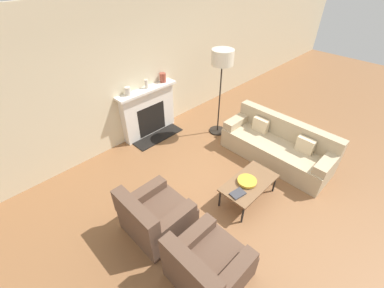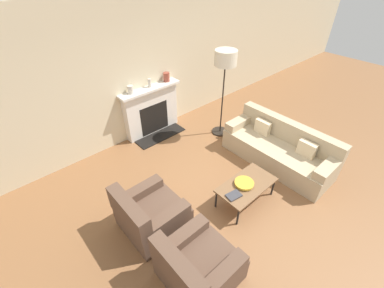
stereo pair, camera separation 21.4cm
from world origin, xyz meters
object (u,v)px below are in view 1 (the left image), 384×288
Objects in this scene: couch at (277,146)px; fireplace at (149,112)px; bowl at (247,181)px; mantel_vase_left at (128,91)px; coffee_table at (249,183)px; mantel_vase_center_right at (163,78)px; armchair_far at (155,217)px; armchair_near at (207,266)px; mantel_vase_center_left at (146,84)px; book at (238,194)px; floor_lamp at (222,64)px.

fireplace is at bearing -154.12° from couch.
mantel_vase_left is at bearing 96.84° from bowl.
coffee_table is at bearing -91.27° from fireplace.
armchair_far is at bearing -132.93° from mantel_vase_center_right.
mantel_vase_center_right is (2.02, 3.21, 0.91)m from armchair_near.
bowl is (-0.04, 0.03, 0.06)m from coffee_table.
mantel_vase_left is 0.46m from mantel_vase_center_left.
fireplace is 0.82m from mantel_vase_center_right.
armchair_far reaches higher than book.
mantel_vase_center_left is (1.58, 2.17, 0.91)m from armchair_far.
mantel_vase_center_left is (-1.21, 2.56, 0.89)m from couch.
armchair_far is at bearing 157.58° from coffee_table.
armchair_near is 1.04m from armchair_far.
mantel_vase_center_right is at bearing 1.78° from fireplace.
mantel_vase_left is at bearing 145.34° from floor_lamp.
bowl is (1.45, 0.45, 0.13)m from armchair_near.
couch is 10.85× the size of mantel_vase_center_right.
floor_lamp reaches higher than mantel_vase_left.
armchair_near is 4.45× the size of mantel_vase_center_right.
bowl is at bearing -83.16° from mantel_vase_left.
fireplace is 0.66m from mantel_vase_center_left.
mantel_vase_center_right is at bearing -163.42° from couch.
fireplace reaches higher than armchair_far.
fireplace reaches higher than book.
mantel_vase_center_left is (1.58, 3.21, 0.91)m from armchair_near.
armchair_near is at bearing -141.66° from floor_lamp.
armchair_far is 1.57m from bowl.
couch is at bearing -97.92° from armchair_far.
fireplace is 0.78m from mantel_vase_left.
mantel_vase_center_right reaches higher than armchair_far.
armchair_near is at bearing -122.19° from mantel_vase_center_right.
fireplace is at bearing 136.76° from floor_lamp.
armchair_near is 3.52m from mantel_vase_left.
fireplace reaches higher than coffee_table.
couch is 8.46× the size of book.
book is at bearing -176.59° from coffee_table.
coffee_table is at bearing 12.86° from book.
couch is 1.98m from floor_lamp.
book is at bearing -119.09° from armchair_far.
book is (1.14, 0.40, 0.11)m from armchair_near.
armchair_far is 3.47× the size of book.
couch reaches higher than bowl.
mantel_vase_left is at bearing -146.94° from couch.
mantel_vase_center_left is (0.13, 2.76, 0.78)m from bowl.
bowl is at bearing 144.57° from coffee_table.
floor_lamp is (2.69, 1.09, 1.33)m from armchair_far.
mantel_vase_left is (-1.67, 2.56, 0.89)m from couch.
mantel_vase_center_right is (0.88, 2.81, 0.81)m from book.
floor_lamp is at bearing 53.48° from bowl.
fireplace is 4.50× the size of bowl.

